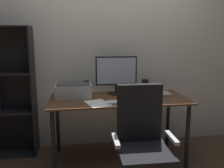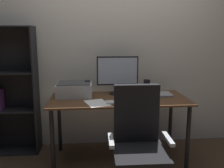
% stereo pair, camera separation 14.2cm
% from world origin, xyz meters
% --- Properties ---
extents(ground_plane, '(12.00, 12.00, 0.00)m').
position_xyz_m(ground_plane, '(0.00, 0.00, 0.00)').
color(ground_plane, '#4C3826').
extents(back_wall, '(6.40, 0.10, 2.60)m').
position_xyz_m(back_wall, '(0.00, 0.52, 1.30)').
color(back_wall, silver).
rests_on(back_wall, ground).
extents(desk, '(1.54, 0.70, 0.74)m').
position_xyz_m(desk, '(0.00, 0.00, 0.65)').
color(desk, '#56351E').
rests_on(desk, ground).
extents(monitor, '(0.49, 0.20, 0.45)m').
position_xyz_m(monitor, '(0.01, 0.21, 1.00)').
color(monitor, black).
rests_on(monitor, desk).
extents(keyboard, '(0.29, 0.11, 0.02)m').
position_xyz_m(keyboard, '(-0.01, -0.20, 0.75)').
color(keyboard, silver).
rests_on(keyboard, desk).
extents(mouse, '(0.06, 0.10, 0.03)m').
position_xyz_m(mouse, '(0.18, -0.19, 0.76)').
color(mouse, black).
rests_on(mouse, desk).
extents(coffee_mug, '(0.10, 0.09, 0.11)m').
position_xyz_m(coffee_mug, '(0.07, 0.04, 0.79)').
color(coffee_mug, black).
rests_on(coffee_mug, desk).
extents(laptop, '(0.33, 0.24, 0.02)m').
position_xyz_m(laptop, '(0.47, 0.09, 0.75)').
color(laptop, '#99999E').
rests_on(laptop, desk).
extents(speaker_left, '(0.06, 0.07, 0.17)m').
position_xyz_m(speaker_left, '(-0.35, 0.20, 0.82)').
color(speaker_left, black).
rests_on(speaker_left, desk).
extents(speaker_right, '(0.06, 0.07, 0.17)m').
position_xyz_m(speaker_right, '(0.36, 0.20, 0.82)').
color(speaker_right, black).
rests_on(speaker_right, desk).
extents(printer, '(0.40, 0.34, 0.16)m').
position_xyz_m(printer, '(-0.50, 0.15, 0.82)').
color(printer, silver).
rests_on(printer, desk).
extents(paper_sheet, '(0.29, 0.34, 0.00)m').
position_xyz_m(paper_sheet, '(-0.25, -0.19, 0.74)').
color(paper_sheet, white).
rests_on(paper_sheet, desk).
extents(office_chair, '(0.54, 0.54, 1.01)m').
position_xyz_m(office_chair, '(0.09, -0.72, 0.46)').
color(office_chair, '#B7BABC').
rests_on(office_chair, ground).
extents(bookshelf, '(0.62, 0.28, 1.54)m').
position_xyz_m(bookshelf, '(-1.30, 0.34, 0.75)').
color(bookshelf, black).
rests_on(bookshelf, ground).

